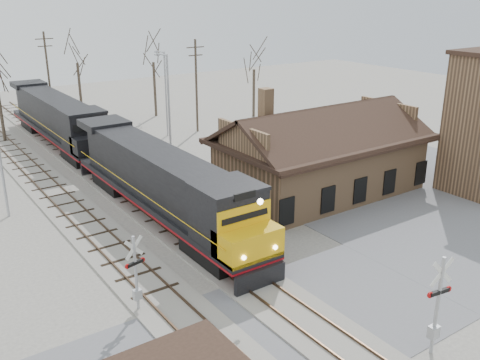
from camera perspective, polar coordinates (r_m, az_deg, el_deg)
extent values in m
plane|color=#A9A398|center=(25.38, 6.81, -14.68)|extent=(140.00, 140.00, 0.00)
cube|color=slate|center=(25.37, 6.81, -14.65)|extent=(60.00, 9.00, 0.03)
cube|color=slate|center=(40.25, 22.54, -2.65)|extent=(22.00, 26.00, 0.03)
cube|color=#A9A398|center=(36.47, -8.92, -3.52)|extent=(3.40, 90.00, 0.12)
cube|color=#473323|center=(36.15, -9.95, -3.60)|extent=(0.08, 90.00, 0.14)
cube|color=#473323|center=(36.71, -7.93, -3.12)|extent=(0.08, 90.00, 0.14)
cube|color=#A9A398|center=(34.96, -15.56, -5.09)|extent=(3.40, 90.00, 0.12)
cube|color=#473323|center=(34.72, -16.69, -5.18)|extent=(0.08, 90.00, 0.14)
cube|color=#473323|center=(35.12, -14.48, -4.67)|extent=(0.08, 90.00, 0.14)
cube|color=#9E7652|center=(39.89, 8.54, 1.53)|extent=(14.00, 8.00, 4.00)
cube|color=black|center=(39.30, 8.69, 4.44)|extent=(15.20, 9.20, 0.30)
cube|color=black|center=(37.47, 11.18, 5.12)|extent=(15.00, 4.71, 2.66)
cube|color=black|center=(40.70, 6.55, 6.51)|extent=(15.00, 4.71, 2.66)
cube|color=#9E7652|center=(37.25, 2.77, 8.07)|extent=(0.80, 0.80, 2.20)
cube|color=black|center=(30.02, -2.30, -7.44)|extent=(2.69, 4.30, 1.08)
cube|color=black|center=(41.59, -12.74, -0.04)|extent=(2.69, 4.30, 1.08)
cube|color=black|center=(35.27, -8.45, -1.87)|extent=(3.23, 21.51, 0.38)
cube|color=maroon|center=(35.35, -8.44, -2.23)|extent=(3.25, 21.51, 0.13)
cube|color=black|center=(35.85, -9.55, 1.26)|extent=(2.80, 15.60, 3.01)
cube|color=black|center=(28.21, -1.31, -3.61)|extent=(3.23, 3.01, 3.01)
cube|color=#E8AC0C|center=(27.22, 0.85, -6.62)|extent=(3.23, 1.94, 1.51)
cube|color=black|center=(27.23, 2.16, -10.48)|extent=(3.01, 0.25, 1.08)
cylinder|color=#FFF2CC|center=(25.47, 2.17, -2.32)|extent=(0.30, 0.10, 0.30)
cube|color=black|center=(48.80, -16.38, 2.56)|extent=(2.69, 4.30, 1.08)
cube|color=black|center=(61.85, -20.67, 5.60)|extent=(2.69, 4.30, 1.08)
cube|color=black|center=(55.06, -18.87, 5.13)|extent=(3.23, 21.51, 0.38)
cube|color=maroon|center=(55.12, -18.85, 4.89)|extent=(3.25, 21.51, 0.13)
cube|color=black|center=(55.97, -19.46, 7.04)|extent=(2.80, 15.60, 3.01)
cube|color=black|center=(47.26, -16.29, 5.22)|extent=(3.23, 3.01, 3.01)
cube|color=black|center=(45.81, -15.42, 3.67)|extent=(3.23, 1.94, 1.51)
cube|color=black|center=(45.29, -14.77, 1.41)|extent=(3.01, 0.25, 1.08)
cylinder|color=#A5A8AD|center=(23.49, 20.30, -12.52)|extent=(0.16, 0.16, 4.44)
cube|color=silver|center=(22.74, 20.76, -9.19)|extent=(1.16, 0.20, 1.16)
cube|color=silver|center=(22.74, 20.76, -9.19)|extent=(1.16, 0.20, 1.16)
cube|color=black|center=(23.16, 20.49, -11.12)|extent=(1.01, 0.29, 0.17)
cylinder|color=#B20C0C|center=(22.83, 19.61, -11.48)|extent=(0.28, 0.12, 0.27)
cylinder|color=#B20C0C|center=(23.50, 21.35, -10.77)|extent=(0.28, 0.12, 0.27)
cube|color=#A5A8AD|center=(24.14, 19.95, -14.99)|extent=(0.44, 0.33, 0.56)
cylinder|color=#A5A8AD|center=(25.35, -11.04, -9.84)|extent=(0.14, 0.14, 3.86)
cube|color=silver|center=(24.72, -11.25, -7.11)|extent=(0.99, 0.27, 1.01)
cube|color=silver|center=(24.72, -11.25, -7.11)|extent=(0.99, 0.27, 1.01)
cube|color=black|center=(25.08, -11.13, -8.68)|extent=(0.88, 0.35, 0.14)
cylinder|color=#B20C0C|center=(25.30, -10.34, -8.36)|extent=(0.24, 0.13, 0.23)
cylinder|color=#B20C0C|center=(24.86, -11.93, -9.01)|extent=(0.24, 0.13, 0.23)
cube|color=#A5A8AD|center=(25.88, -10.89, -11.89)|extent=(0.39, 0.29, 0.48)
cylinder|color=#A5A8AD|center=(43.85, -7.55, 6.96)|extent=(0.18, 0.18, 9.52)
cylinder|color=#A5A8AD|center=(43.88, -8.38, 13.11)|extent=(0.12, 1.80, 0.12)
cube|color=#A5A8AD|center=(44.61, -8.85, 13.06)|extent=(0.25, 0.50, 0.12)
cylinder|color=#A5A8AD|center=(55.17, -7.90, 9.02)|extent=(0.18, 0.18, 8.53)
cylinder|color=#A5A8AD|center=(55.37, -8.54, 13.38)|extent=(0.12, 1.80, 0.12)
cube|color=#A5A8AD|center=(56.09, -8.92, 13.34)|extent=(0.25, 0.50, 0.12)
cylinder|color=#382D23|center=(65.72, -19.74, 10.37)|extent=(0.24, 0.24, 9.91)
cube|color=#382D23|center=(65.26, -20.17, 13.96)|extent=(2.00, 0.10, 0.10)
cube|color=#382D23|center=(65.33, -20.08, 13.26)|extent=(1.60, 0.10, 0.10)
cylinder|color=#382D23|center=(56.47, -4.67, 9.91)|extent=(0.24, 0.24, 9.56)
cube|color=#382D23|center=(55.94, -4.79, 13.93)|extent=(2.00, 0.10, 0.10)
cube|color=#382D23|center=(56.02, -4.76, 13.12)|extent=(1.60, 0.10, 0.10)
cylinder|color=#382D23|center=(57.66, -24.19, 6.92)|extent=(0.32, 0.32, 6.50)
cylinder|color=#382D23|center=(65.97, -16.69, 9.15)|extent=(0.32, 0.32, 6.34)
cylinder|color=#382D23|center=(64.66, -9.07, 9.52)|extent=(0.32, 0.32, 6.34)
cylinder|color=#382D23|center=(63.60, 1.48, 9.23)|extent=(0.32, 0.32, 5.56)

